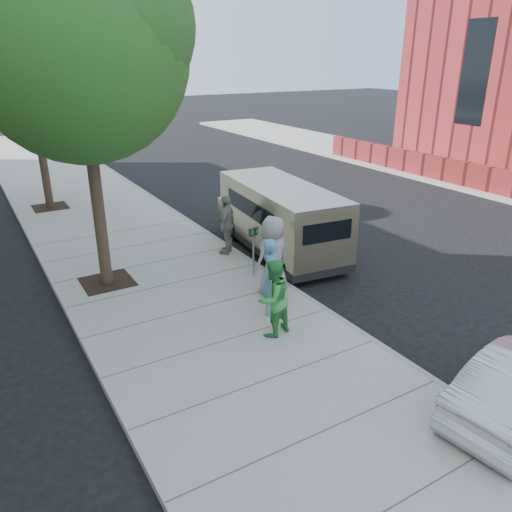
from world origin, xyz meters
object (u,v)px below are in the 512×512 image
person_gray_shirt (273,256)px  tree_near (80,44)px  person_officer (272,277)px  person_striped_polo (227,224)px  tree_far (30,70)px  parking_meter (254,241)px  van (279,217)px  person_green_shirt (273,298)px

person_gray_shirt → tree_near: bearing=-49.2°
person_officer → person_striped_polo: 3.72m
person_striped_polo → tree_far: bearing=-109.2°
person_striped_polo → parking_meter: bearing=40.1°
person_officer → van: bearing=14.9°
person_green_shirt → person_striped_polo: (1.31, 4.40, 0.05)m
person_officer → person_striped_polo: size_ratio=1.01×
parking_meter → person_officer: 1.98m
van → person_officer: van is taller
tree_far → parking_meter: (3.25, -9.11, -3.81)m
parking_meter → person_striped_polo: person_striped_polo is taller
person_green_shirt → person_striped_polo: person_striped_polo is taller
person_officer → parking_meter: bearing=31.3°
tree_near → parking_meter: bearing=-25.0°
person_striped_polo → person_officer: bearing=33.0°
person_officer → person_green_shirt: 0.91m
person_green_shirt → person_officer: bearing=-136.4°
person_gray_shirt → parking_meter: bearing=-106.5°
tree_near → tree_far: bearing=90.0°
person_green_shirt → person_striped_polo: 4.59m
tree_far → person_officer: tree_far is taller
van → person_gray_shirt: person_gray_shirt is taller
tree_far → person_striped_polo: size_ratio=3.88×
parking_meter → person_striped_polo: 1.76m
parking_meter → person_gray_shirt: 1.11m
tree_far → person_striped_polo: 9.01m
tree_near → parking_meter: tree_near is taller
person_gray_shirt → person_striped_polo: 2.88m
tree_near → person_green_shirt: 6.56m
person_officer → person_striped_polo: person_officer is taller
person_gray_shirt → person_striped_polo: (0.32, 2.86, -0.10)m
tree_far → van: tree_far is taller
van → person_green_shirt: size_ratio=3.48×
tree_far → parking_meter: size_ratio=5.09×
tree_far → person_gray_shirt: tree_far is taller
van → person_striped_polo: 1.55m
person_green_shirt → person_striped_polo: bearing=-121.2°
person_gray_shirt → tree_far: bearing=-82.2°
person_gray_shirt → person_officer: bearing=47.5°
van → person_green_shirt: van is taller
person_officer → tree_far: bearing=63.7°
tree_far → person_gray_shirt: (3.10, -10.22, -3.80)m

